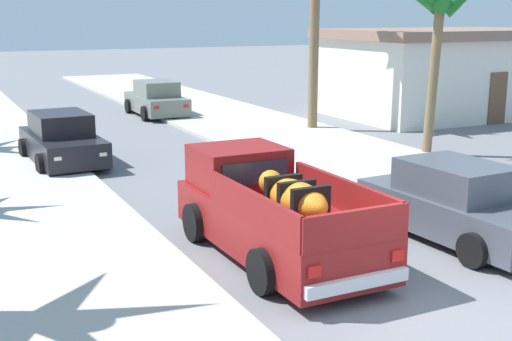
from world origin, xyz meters
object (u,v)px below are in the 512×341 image
at_px(pickup_truck, 271,212).
at_px(car_left_mid, 156,100).
at_px(car_right_near, 62,140).
at_px(roadside_house, 445,72).
at_px(car_left_near, 457,204).

height_order(pickup_truck, car_left_mid, pickup_truck).
relative_size(pickup_truck, car_left_mid, 1.22).
distance_m(car_right_near, roadside_house, 17.58).
relative_size(car_left_near, car_left_mid, 1.01).
height_order(car_left_near, car_left_mid, same).
relative_size(pickup_truck, car_left_near, 1.21).
bearing_deg(car_right_near, car_left_near, -61.74).
height_order(pickup_truck, roadside_house, roadside_house).
relative_size(car_left_near, roadside_house, 0.43).
distance_m(car_left_near, car_left_mid, 18.85).
height_order(car_left_near, car_right_near, same).
distance_m(pickup_truck, car_left_mid, 18.40).
xyz_separation_m(car_right_near, car_left_mid, (5.60, 8.27, 0.00)).
bearing_deg(car_left_mid, car_right_near, -124.08).
relative_size(car_right_near, car_left_mid, 1.01).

